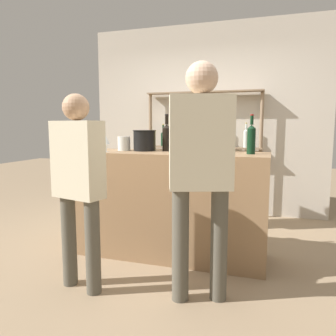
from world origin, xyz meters
The scene contains 15 objects.
ground_plane centered at (0.00, 0.00, 0.00)m, with size 16.00×16.00×0.00m, color #9E8466.
bar_counter centered at (0.00, 0.00, 0.53)m, with size 1.94×0.58×1.05m, color #997551.
back_wall centered at (0.00, 1.89, 1.40)m, with size 3.54×0.12×2.80m, color beige.
back_shelf centered at (0.00, 1.71, 1.17)m, with size 1.70×0.18×1.81m.
counter_bottle_0 centered at (0.79, 0.02, 1.20)m, with size 0.08×0.08×0.36m.
counter_bottle_1 centered at (0.20, -0.18, 1.17)m, with size 0.08×0.08×0.33m.
counter_bottle_2 centered at (-0.06, 0.13, 1.20)m, with size 0.09×0.09×0.38m.
counter_bottle_3 centered at (0.32, -0.02, 1.18)m, with size 0.08×0.08×0.32m.
counter_bottle_4 centered at (0.21, 0.03, 1.19)m, with size 0.09×0.09×0.36m.
wine_glass centered at (-0.58, -0.18, 1.17)m, with size 0.08×0.08×0.16m.
ice_bucket centered at (-0.28, 0.09, 1.16)m, with size 0.24×0.24×0.21m.
cork_jar centered at (-0.50, 0.06, 1.13)m, with size 0.13×0.13×0.15m.
customer_right centered at (0.49, -0.76, 1.04)m, with size 0.49×0.34×1.76m.
customer_left centered at (-0.45, -0.88, 0.91)m, with size 0.45×0.28×1.55m.
server_behind_counter centered at (0.10, 0.98, 0.94)m, with size 0.52×0.35×1.62m.
Camera 1 is at (0.97, -3.07, 1.31)m, focal length 35.00 mm.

